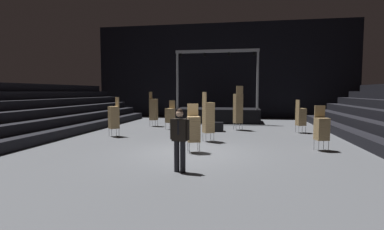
{
  "coord_description": "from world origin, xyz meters",
  "views": [
    {
      "loc": [
        1.9,
        -10.72,
        2.25
      ],
      "look_at": [
        0.06,
        -0.21,
        1.4
      ],
      "focal_mm": 27.92,
      "sensor_mm": 36.0,
      "label": 1
    }
  ],
  "objects_px": {
    "chair_stack_front_right": "(322,128)",
    "chair_stack_rear_centre": "(194,128)",
    "chair_stack_rear_right": "(114,117)",
    "equipment_road_case": "(215,127)",
    "chair_stack_mid_right": "(301,116)",
    "chair_stack_front_left": "(238,108)",
    "chair_stack_rear_left": "(208,117)",
    "man_with_tie": "(180,136)",
    "chair_stack_mid_left": "(170,115)",
    "chair_stack_mid_centre": "(154,109)",
    "stage_riser": "(218,114)"
  },
  "relations": [
    {
      "from": "chair_stack_front_right",
      "to": "chair_stack_rear_centre",
      "type": "xyz_separation_m",
      "value": [
        -4.71,
        -1.2,
        0.04
      ]
    },
    {
      "from": "chair_stack_rear_right",
      "to": "chair_stack_rear_centre",
      "type": "bearing_deg",
      "value": -169.44
    },
    {
      "from": "equipment_road_case",
      "to": "chair_stack_front_right",
      "type": "bearing_deg",
      "value": -46.9
    },
    {
      "from": "chair_stack_rear_right",
      "to": "chair_stack_front_right",
      "type": "bearing_deg",
      "value": -146.62
    },
    {
      "from": "chair_stack_mid_right",
      "to": "equipment_road_case",
      "type": "xyz_separation_m",
      "value": [
        -4.62,
        -0.15,
        -0.64
      ]
    },
    {
      "from": "chair_stack_front_left",
      "to": "chair_stack_rear_left",
      "type": "relative_size",
      "value": 1.15
    },
    {
      "from": "man_with_tie",
      "to": "chair_stack_front_right",
      "type": "bearing_deg",
      "value": -131.9
    },
    {
      "from": "chair_stack_mid_left",
      "to": "chair_stack_rear_centre",
      "type": "xyz_separation_m",
      "value": [
        2.48,
        -6.36,
        0.04
      ]
    },
    {
      "from": "chair_stack_mid_right",
      "to": "chair_stack_mid_centre",
      "type": "relative_size",
      "value": 0.81
    },
    {
      "from": "man_with_tie",
      "to": "equipment_road_case",
      "type": "bearing_deg",
      "value": -82.8
    },
    {
      "from": "chair_stack_front_right",
      "to": "chair_stack_rear_left",
      "type": "relative_size",
      "value": 0.77
    },
    {
      "from": "chair_stack_mid_centre",
      "to": "chair_stack_rear_centre",
      "type": "height_order",
      "value": "chair_stack_mid_centre"
    },
    {
      "from": "man_with_tie",
      "to": "chair_stack_rear_right",
      "type": "distance_m",
      "value": 7.48
    },
    {
      "from": "chair_stack_mid_right",
      "to": "chair_stack_rear_right",
      "type": "distance_m",
      "value": 9.86
    },
    {
      "from": "chair_stack_mid_right",
      "to": "chair_stack_mid_centre",
      "type": "xyz_separation_m",
      "value": [
        -8.77,
        1.61,
        0.21
      ]
    },
    {
      "from": "chair_stack_front_left",
      "to": "chair_stack_front_right",
      "type": "xyz_separation_m",
      "value": [
        3.25,
        -5.6,
        -0.42
      ]
    },
    {
      "from": "chair_stack_mid_left",
      "to": "chair_stack_rear_right",
      "type": "relative_size",
      "value": 0.87
    },
    {
      "from": "chair_stack_front_right",
      "to": "equipment_road_case",
      "type": "bearing_deg",
      "value": -60.23
    },
    {
      "from": "stage_riser",
      "to": "chair_stack_front_right",
      "type": "height_order",
      "value": "stage_riser"
    },
    {
      "from": "chair_stack_front_right",
      "to": "chair_stack_mid_left",
      "type": "distance_m",
      "value": 8.86
    },
    {
      "from": "chair_stack_mid_centre",
      "to": "equipment_road_case",
      "type": "bearing_deg",
      "value": 72.75
    },
    {
      "from": "chair_stack_mid_left",
      "to": "chair_stack_rear_right",
      "type": "xyz_separation_m",
      "value": [
        -2.09,
        -3.17,
        0.13
      ]
    },
    {
      "from": "chair_stack_front_right",
      "to": "chair_stack_mid_right",
      "type": "distance_m",
      "value": 4.95
    },
    {
      "from": "chair_stack_mid_right",
      "to": "chair_stack_rear_right",
      "type": "xyz_separation_m",
      "value": [
        -9.41,
        -2.95,
        0.08
      ]
    },
    {
      "from": "stage_riser",
      "to": "man_with_tie",
      "type": "bearing_deg",
      "value": -89.38
    },
    {
      "from": "chair_stack_front_right",
      "to": "equipment_road_case",
      "type": "xyz_separation_m",
      "value": [
        -4.49,
        4.8,
        -0.6
      ]
    },
    {
      "from": "chair_stack_mid_centre",
      "to": "chair_stack_rear_left",
      "type": "bearing_deg",
      "value": 44.16
    },
    {
      "from": "chair_stack_mid_right",
      "to": "chair_stack_mid_centre",
      "type": "height_order",
      "value": "chair_stack_mid_centre"
    },
    {
      "from": "chair_stack_rear_right",
      "to": "chair_stack_rear_centre",
      "type": "xyz_separation_m",
      "value": [
        4.57,
        -3.19,
        -0.08
      ]
    },
    {
      "from": "chair_stack_mid_right",
      "to": "chair_stack_mid_centre",
      "type": "bearing_deg",
      "value": -116.25
    },
    {
      "from": "chair_stack_rear_centre",
      "to": "chair_stack_front_right",
      "type": "bearing_deg",
      "value": 175.68
    },
    {
      "from": "chair_stack_mid_centre",
      "to": "equipment_road_case",
      "type": "relative_size",
      "value": 2.47
    },
    {
      "from": "chair_stack_rear_left",
      "to": "equipment_road_case",
      "type": "relative_size",
      "value": 2.47
    },
    {
      "from": "chair_stack_rear_left",
      "to": "chair_stack_rear_centre",
      "type": "relative_size",
      "value": 1.24
    },
    {
      "from": "stage_riser",
      "to": "chair_stack_mid_left",
      "type": "relative_size",
      "value": 3.54
    },
    {
      "from": "chair_stack_front_left",
      "to": "chair_stack_front_right",
      "type": "bearing_deg",
      "value": -84.71
    },
    {
      "from": "chair_stack_front_right",
      "to": "chair_stack_rear_right",
      "type": "relative_size",
      "value": 0.87
    },
    {
      "from": "stage_riser",
      "to": "equipment_road_case",
      "type": "bearing_deg",
      "value": -86.63
    },
    {
      "from": "chair_stack_rear_right",
      "to": "chair_stack_rear_left",
      "type": "bearing_deg",
      "value": -142.63
    },
    {
      "from": "man_with_tie",
      "to": "chair_stack_mid_left",
      "type": "xyz_separation_m",
      "value": [
        -2.54,
        9.05,
        -0.15
      ]
    },
    {
      "from": "man_with_tie",
      "to": "chair_stack_front_right",
      "type": "height_order",
      "value": "man_with_tie"
    },
    {
      "from": "chair_stack_mid_centre",
      "to": "chair_stack_rear_centre",
      "type": "bearing_deg",
      "value": 32.56
    },
    {
      "from": "chair_stack_rear_right",
      "to": "equipment_road_case",
      "type": "relative_size",
      "value": 2.18
    },
    {
      "from": "chair_stack_front_right",
      "to": "chair_stack_rear_right",
      "type": "distance_m",
      "value": 9.49
    },
    {
      "from": "man_with_tie",
      "to": "chair_stack_rear_centre",
      "type": "distance_m",
      "value": 2.69
    },
    {
      "from": "man_with_tie",
      "to": "chair_stack_mid_right",
      "type": "height_order",
      "value": "chair_stack_mid_right"
    },
    {
      "from": "stage_riser",
      "to": "chair_stack_front_right",
      "type": "xyz_separation_m",
      "value": [
        4.8,
        -10.08,
        0.28
      ]
    },
    {
      "from": "chair_stack_mid_centre",
      "to": "chair_stack_rear_right",
      "type": "xyz_separation_m",
      "value": [
        -0.63,
        -4.56,
        -0.13
      ]
    },
    {
      "from": "man_with_tie",
      "to": "equipment_road_case",
      "type": "height_order",
      "value": "man_with_tie"
    },
    {
      "from": "equipment_road_case",
      "to": "chair_stack_mid_left",
      "type": "bearing_deg",
      "value": 172.31
    }
  ]
}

